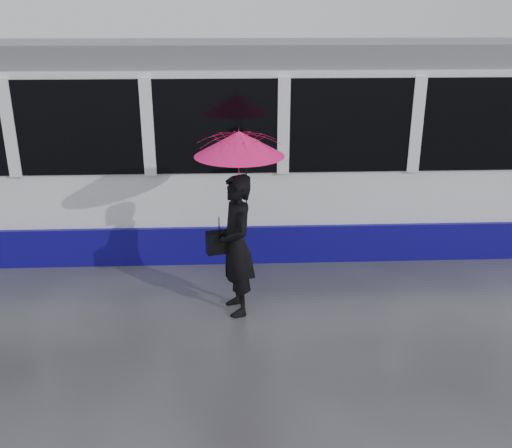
{
  "coord_description": "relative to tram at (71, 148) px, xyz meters",
  "views": [
    {
      "loc": [
        -0.6,
        -7.11,
        3.83
      ],
      "look_at": [
        -0.27,
        0.11,
        1.1
      ],
      "focal_mm": 40.0,
      "sensor_mm": 36.0,
      "label": 1
    }
  ],
  "objects": [
    {
      "name": "tram",
      "position": [
        0.0,
        0.0,
        0.0
      ],
      "size": [
        26.0,
        2.56,
        3.35
      ],
      "color": "white",
      "rests_on": "ground"
    },
    {
      "name": "woman",
      "position": [
        2.77,
        -2.78,
        -0.69
      ],
      "size": [
        0.62,
        0.79,
        1.9
      ],
      "primitive_type": "imported",
      "rotation": [
        0.0,
        0.0,
        -1.31
      ],
      "color": "black",
      "rests_on": "ground"
    },
    {
      "name": "ground",
      "position": [
        3.31,
        -2.5,
        -1.64
      ],
      "size": [
        90.0,
        90.0,
        0.0
      ],
      "primitive_type": "plane",
      "color": "#2D2D32",
      "rests_on": "ground"
    },
    {
      "name": "umbrella",
      "position": [
        2.82,
        -2.78,
        0.44
      ],
      "size": [
        1.36,
        1.36,
        1.28
      ],
      "rotation": [
        0.0,
        0.0,
        0.26
      ],
      "color": "#EC1349",
      "rests_on": "ground"
    },
    {
      "name": "handbag",
      "position": [
        2.55,
        -2.76,
        -0.64
      ],
      "size": [
        0.37,
        0.23,
        0.47
      ],
      "rotation": [
        0.0,
        0.0,
        0.26
      ],
      "color": "black",
      "rests_on": "ground"
    },
    {
      "name": "rails",
      "position": [
        3.31,
        -0.0,
        -1.63
      ],
      "size": [
        34.0,
        1.51,
        0.02
      ],
      "color": "#3F3D38",
      "rests_on": "ground"
    }
  ]
}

